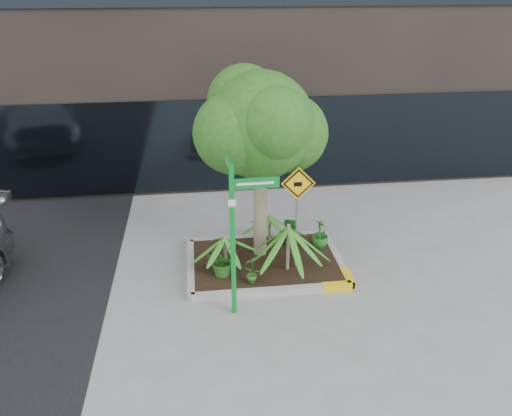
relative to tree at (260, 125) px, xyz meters
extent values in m
plane|color=gray|center=(-0.13, -0.64, -3.04)|extent=(80.00, 80.00, 0.00)
cube|color=#9E9E99|center=(0.07, 0.76, -2.97)|extent=(3.20, 0.15, 0.15)
cube|color=#9E9E99|center=(0.07, -1.44, -2.97)|extent=(3.20, 0.15, 0.15)
cube|color=#9E9E99|center=(-1.53, -0.34, -2.97)|extent=(0.15, 2.20, 0.15)
cube|color=#9E9E99|center=(1.67, -0.34, -2.97)|extent=(0.15, 2.20, 0.15)
cube|color=yellow|center=(1.37, -1.44, -2.97)|extent=(0.60, 0.17, 0.15)
cube|color=black|center=(0.07, -0.34, -2.92)|extent=(3.05, 2.05, 0.06)
cylinder|color=gray|center=(0.00, -0.01, -1.70)|extent=(0.29, 0.29, 2.69)
cylinder|color=gray|center=(0.09, -0.01, -0.71)|extent=(0.51, 0.14, 0.87)
sphere|color=#1F5418|center=(0.00, -0.01, 0.00)|extent=(2.15, 2.15, 2.15)
sphere|color=#1F5418|center=(0.63, 0.25, -0.26)|extent=(1.61, 1.61, 1.61)
sphere|color=#1F5418|center=(-0.54, -0.19, -0.09)|extent=(1.61, 1.61, 1.61)
sphere|color=#1F5418|center=(0.18, -0.55, 0.18)|extent=(1.43, 1.43, 1.43)
sphere|color=#1F5418|center=(-0.27, 0.43, 0.36)|extent=(1.52, 1.52, 1.52)
cylinder|color=gray|center=(0.48, -0.75, -2.38)|extent=(0.07, 0.07, 1.03)
cylinder|color=gray|center=(-0.80, -0.56, -2.50)|extent=(0.07, 0.07, 0.78)
cylinder|color=gray|center=(0.30, 0.56, -2.58)|extent=(0.07, 0.07, 0.63)
imported|color=#28631C|center=(-0.88, -0.80, -2.55)|extent=(0.85, 0.85, 0.69)
imported|color=#25611D|center=(1.36, 0.05, -2.54)|extent=(0.51, 0.51, 0.70)
imported|color=#2D671F|center=(-0.31, -1.19, -2.57)|extent=(0.45, 0.45, 0.65)
imported|color=#19561D|center=(0.72, 0.24, -2.53)|extent=(0.55, 0.55, 0.72)
cube|color=#0C8426|center=(-0.73, -1.88, -1.57)|extent=(0.09, 0.09, 2.95)
cube|color=#0C8426|center=(-0.33, -1.87, -0.46)|extent=(0.82, 0.05, 0.19)
cube|color=#0C8426|center=(-0.75, -1.48, -0.25)|extent=(0.05, 0.82, 0.19)
cube|color=white|center=(-0.33, -1.88, -0.46)|extent=(0.63, 0.02, 0.04)
cube|color=white|center=(-0.76, -1.48, -0.25)|extent=(0.02, 0.63, 0.04)
cube|color=white|center=(-0.73, -1.93, -0.77)|extent=(0.13, 0.01, 0.13)
cylinder|color=slate|center=(0.67, -0.62, -1.87)|extent=(0.06, 0.16, 2.04)
cube|color=yellow|center=(0.67, -0.64, -1.01)|extent=(0.68, 0.05, 0.68)
cube|color=black|center=(0.67, -0.65, -1.01)|extent=(0.61, 0.04, 0.61)
cube|color=yellow|center=(0.67, -0.66, -1.01)|extent=(0.52, 0.03, 0.52)
cube|color=black|center=(0.66, -0.66, -1.03)|extent=(0.16, 0.01, 0.09)
camera|label=1|loc=(-1.28, -9.51, 2.72)|focal=35.00mm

